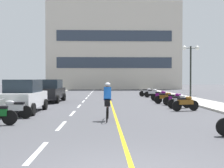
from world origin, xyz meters
TOP-DOWN VIEW (x-y plane):
  - ground_plane at (0.00, 21.00)m, footprint 140.00×140.00m
  - curb_left at (-7.20, 24.00)m, footprint 2.40×72.00m
  - curb_right at (7.20, 24.00)m, footprint 2.40×72.00m
  - lane_dash_0 at (-2.00, 2.00)m, footprint 0.14×2.20m
  - lane_dash_1 at (-2.00, 6.00)m, footprint 0.14×2.20m
  - lane_dash_2 at (-2.00, 10.00)m, footprint 0.14×2.20m
  - lane_dash_3 at (-2.00, 14.00)m, footprint 0.14×2.20m
  - lane_dash_4 at (-2.00, 18.00)m, footprint 0.14×2.20m
  - lane_dash_5 at (-2.00, 22.00)m, footprint 0.14×2.20m
  - lane_dash_6 at (-2.00, 26.00)m, footprint 0.14×2.20m
  - lane_dash_7 at (-2.00, 30.00)m, footprint 0.14×2.20m
  - lane_dash_8 at (-2.00, 34.00)m, footprint 0.14×2.20m
  - lane_dash_9 at (-2.00, 38.00)m, footprint 0.14×2.20m
  - lane_dash_10 at (-2.00, 42.00)m, footprint 0.14×2.20m
  - lane_dash_11 at (-2.00, 46.00)m, footprint 0.14×2.20m
  - centre_line_yellow at (0.25, 24.00)m, footprint 0.12×66.00m
  - office_building at (1.64, 49.72)m, footprint 24.67×9.55m
  - street_lamp_mid at (7.01, 18.19)m, footprint 1.46×0.36m
  - parked_car_near at (-4.75, 10.48)m, footprint 1.96×4.22m
  - parked_car_mid at (-4.63, 17.55)m, footprint 2.05×4.26m
  - motorcycle_2 at (-4.53, 8.07)m, footprint 1.70×0.60m
  - motorcycle_3 at (4.42, 10.92)m, footprint 1.67×0.68m
  - motorcycle_4 at (4.48, 12.37)m, footprint 1.65×0.78m
  - motorcycle_5 at (4.68, 14.25)m, footprint 1.69×0.61m
  - motorcycle_6 at (4.32, 15.66)m, footprint 1.70×0.60m
  - motorcycle_7 at (4.53, 18.34)m, footprint 1.68×0.65m
  - motorcycle_8 at (-4.53, 20.04)m, footprint 1.67×0.70m
  - motorcycle_9 at (4.65, 22.85)m, footprint 1.69×0.61m
  - motorcycle_10 at (4.32, 24.46)m, footprint 1.70×0.60m
  - cyclist_rider at (-0.16, 7.35)m, footprint 0.42×1.77m

SIDE VIEW (x-z plane):
  - ground_plane at x=0.00m, z-range 0.00..0.00m
  - lane_dash_0 at x=-2.00m, z-range 0.00..0.01m
  - lane_dash_1 at x=-2.00m, z-range 0.00..0.01m
  - lane_dash_2 at x=-2.00m, z-range 0.00..0.01m
  - lane_dash_3 at x=-2.00m, z-range 0.00..0.01m
  - lane_dash_4 at x=-2.00m, z-range 0.00..0.01m
  - lane_dash_5 at x=-2.00m, z-range 0.00..0.01m
  - lane_dash_6 at x=-2.00m, z-range 0.00..0.01m
  - lane_dash_7 at x=-2.00m, z-range 0.00..0.01m
  - lane_dash_8 at x=-2.00m, z-range 0.00..0.01m
  - lane_dash_9 at x=-2.00m, z-range 0.00..0.01m
  - lane_dash_10 at x=-2.00m, z-range 0.00..0.01m
  - lane_dash_11 at x=-2.00m, z-range 0.00..0.01m
  - centre_line_yellow at x=0.25m, z-range 0.00..0.01m
  - curb_left at x=-7.20m, z-range 0.00..0.12m
  - curb_right at x=7.20m, z-range 0.00..0.12m
  - motorcycle_2 at x=-4.53m, z-range 0.01..0.93m
  - motorcycle_3 at x=4.42m, z-range 0.01..0.93m
  - motorcycle_4 at x=4.48m, z-range 0.01..0.93m
  - motorcycle_5 at x=4.68m, z-range 0.01..0.93m
  - motorcycle_6 at x=4.32m, z-range 0.01..0.93m
  - motorcycle_7 at x=4.53m, z-range 0.01..0.93m
  - motorcycle_8 at x=-4.53m, z-range 0.01..0.93m
  - motorcycle_9 at x=4.65m, z-range 0.01..0.93m
  - motorcycle_10 at x=4.32m, z-range 0.01..0.93m
  - cyclist_rider at x=-0.16m, z-range 0.03..1.74m
  - parked_car_near at x=-4.75m, z-range 0.01..1.83m
  - parked_car_mid at x=-4.63m, z-range 0.01..1.83m
  - street_lamp_mid at x=7.01m, z-range 1.22..5.76m
  - office_building at x=1.64m, z-range 0.00..16.11m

